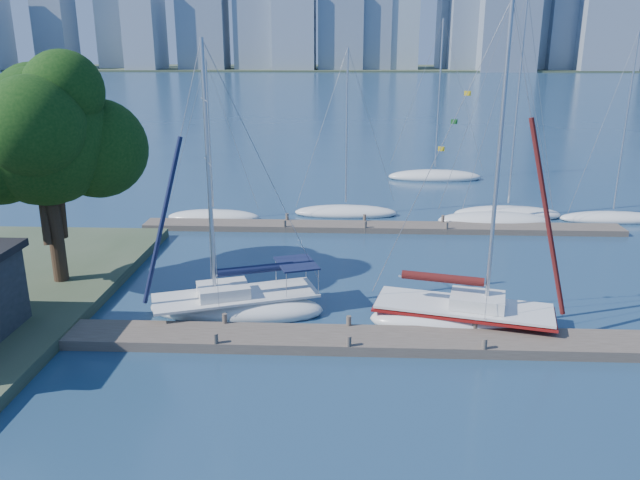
{
  "coord_description": "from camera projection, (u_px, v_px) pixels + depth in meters",
  "views": [
    {
      "loc": [
        -0.12,
        -21.94,
        11.06
      ],
      "look_at": [
        -1.29,
        4.0,
        3.0
      ],
      "focal_mm": 35.0,
      "sensor_mm": 36.0,
      "label": 1
    }
  ],
  "objects": [
    {
      "name": "ground",
      "position": [
        349.0,
        345.0,
        24.21
      ],
      "size": [
        700.0,
        700.0,
        0.0
      ],
      "primitive_type": "plane",
      "color": "navy",
      "rests_on": "ground"
    },
    {
      "name": "bg_boat_0",
      "position": [
        214.0,
        216.0,
        41.58
      ],
      "size": [
        6.28,
        2.48,
        10.63
      ],
      "rotation": [
        0.0,
        0.0,
        -0.08
      ],
      "color": "silver",
      "rests_on": "ground"
    },
    {
      "name": "far_dock",
      "position": [
        381.0,
        227.0,
        39.33
      ],
      "size": [
        30.0,
        1.8,
        0.36
      ],
      "primitive_type": "cube",
      "color": "#4A3F36",
      "rests_on": "ground"
    },
    {
      "name": "bg_boat_4",
      "position": [
        507.0,
        213.0,
        42.22
      ],
      "size": [
        7.48,
        4.85,
        14.73
      ],
      "rotation": [
        0.0,
        0.0,
        0.4
      ],
      "color": "silver",
      "rests_on": "ground"
    },
    {
      "name": "near_dock",
      "position": [
        349.0,
        340.0,
        24.15
      ],
      "size": [
        26.0,
        2.0,
        0.4
      ],
      "primitive_type": "cube",
      "color": "#4A3F36",
      "rests_on": "ground"
    },
    {
      "name": "bg_boat_2",
      "position": [
        346.0,
        212.0,
        42.72
      ],
      "size": [
        7.29,
        4.14,
        11.38
      ],
      "rotation": [
        0.0,
        0.0,
        0.32
      ],
      "color": "silver",
      "rests_on": "ground"
    },
    {
      "name": "sailboat_maroon",
      "position": [
        464.0,
        300.0,
        25.59
      ],
      "size": [
        8.04,
        4.27,
        13.24
      ],
      "rotation": [
        0.0,
        0.0,
        -0.24
      ],
      "color": "silver",
      "rests_on": "ground"
    },
    {
      "name": "bg_boat_3",
      "position": [
        495.0,
        220.0,
        40.57
      ],
      "size": [
        7.38,
        2.52,
        14.26
      ],
      "rotation": [
        0.0,
        0.0,
        -0.02
      ],
      "color": "silver",
      "rests_on": "ground"
    },
    {
      "name": "tree",
      "position": [
        44.0,
        134.0,
        27.46
      ],
      "size": [
        8.35,
        7.61,
        11.0
      ],
      "color": "black",
      "rests_on": "ground"
    },
    {
      "name": "bg_boat_5",
      "position": [
        612.0,
        218.0,
        41.29
      ],
      "size": [
        7.12,
        3.76,
        12.29
      ],
      "rotation": [
        0.0,
        0.0,
        0.29
      ],
      "color": "silver",
      "rests_on": "ground"
    },
    {
      "name": "far_shore",
      "position": [
        349.0,
        69.0,
        329.49
      ],
      "size": [
        800.0,
        100.0,
        1.5
      ],
      "primitive_type": "cube",
      "color": "#38472D",
      "rests_on": "ground"
    },
    {
      "name": "sailboat_navy",
      "position": [
        236.0,
        292.0,
        26.76
      ],
      "size": [
        7.94,
        4.85,
        11.94
      ],
      "rotation": [
        0.0,
        0.0,
        0.34
      ],
      "color": "silver",
      "rests_on": "ground"
    },
    {
      "name": "bg_boat_7",
      "position": [
        435.0,
        176.0,
        54.3
      ],
      "size": [
        8.4,
        4.59,
        13.65
      ],
      "rotation": [
        0.0,
        0.0,
        -0.28
      ],
      "color": "silver",
      "rests_on": "ground"
    }
  ]
}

